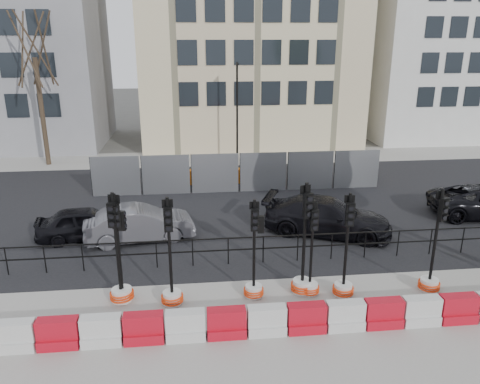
{
  "coord_description": "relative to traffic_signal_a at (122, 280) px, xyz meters",
  "views": [
    {
      "loc": [
        -2.33,
        -13.15,
        7.41
      ],
      "look_at": [
        -0.61,
        3.0,
        2.0
      ],
      "focal_mm": 35.0,
      "sensor_mm": 36.0,
      "label": 1
    }
  ],
  "objects": [
    {
      "name": "road",
      "position": [
        4.48,
        7.77,
        -0.67
      ],
      "size": [
        40.0,
        14.0,
        0.03
      ],
      "primitive_type": "cube",
      "color": "black",
      "rests_on": "ground"
    },
    {
      "name": "traffic_signal_d",
      "position": [
        3.87,
        -0.19,
        0.05
      ],
      "size": [
        0.61,
        0.61,
        3.08
      ],
      "rotation": [
        0.0,
        0.0,
        -0.04
      ],
      "color": "white",
      "rests_on": "ground"
    },
    {
      "name": "ground",
      "position": [
        4.48,
        0.77,
        -0.69
      ],
      "size": [
        120.0,
        120.0,
        0.0
      ],
      "primitive_type": "plane",
      "color": "#51514C",
      "rests_on": "ground"
    },
    {
      "name": "building_grey",
      "position": [
        -9.52,
        22.75,
        6.31
      ],
      "size": [
        11.0,
        9.06,
        14.0
      ],
      "color": "gray",
      "rests_on": "ground"
    },
    {
      "name": "traffic_signal_h",
      "position": [
        9.25,
        -0.41,
        -0.01
      ],
      "size": [
        0.65,
        0.65,
        3.3
      ],
      "rotation": [
        0.0,
        0.0,
        0.33
      ],
      "color": "white",
      "rests_on": "ground"
    },
    {
      "name": "traffic_signal_f",
      "position": [
        5.37,
        -0.11,
        0.15
      ],
      "size": [
        0.69,
        0.69,
        3.5
      ],
      "rotation": [
        0.0,
        0.0,
        0.25
      ],
      "color": "white",
      "rests_on": "ground"
    },
    {
      "name": "traffic_signal_b",
      "position": [
        -0.03,
        -0.04,
        0.12
      ],
      "size": [
        0.67,
        0.67,
        3.38
      ],
      "rotation": [
        0.0,
        0.0,
        -0.19
      ],
      "color": "white",
      "rests_on": "ground"
    },
    {
      "name": "lamp_post_far",
      "position": [
        4.98,
        15.75,
        2.53
      ],
      "size": [
        0.12,
        0.56,
        6.0
      ],
      "color": "black",
      "rests_on": "ground"
    },
    {
      "name": "heras_fencing",
      "position": [
        4.47,
        10.57,
        -0.01
      ],
      "size": [
        14.33,
        1.72,
        2.0
      ],
      "color": "gray",
      "rests_on": "ground"
    },
    {
      "name": "sidewalk_far",
      "position": [
        4.48,
        16.77,
        -0.68
      ],
      "size": [
        40.0,
        4.0,
        0.02
      ],
      "primitive_type": "cube",
      "color": "gray",
      "rests_on": "ground"
    },
    {
      "name": "traffic_signal_g",
      "position": [
        6.54,
        -0.41,
        -0.02
      ],
      "size": [
        0.64,
        0.64,
        3.25
      ],
      "rotation": [
        0.0,
        0.0,
        -0.1
      ],
      "color": "white",
      "rests_on": "ground"
    },
    {
      "name": "traffic_signal_c",
      "position": [
        1.45,
        -0.34,
        -0.01
      ],
      "size": [
        0.65,
        0.65,
        3.3
      ],
      "rotation": [
        0.0,
        0.0,
        0.05
      ],
      "color": "white",
      "rests_on": "ground"
    },
    {
      "name": "sidewalk_near",
      "position": [
        4.48,
        -2.23,
        -0.68
      ],
      "size": [
        40.0,
        6.0,
        0.02
      ],
      "primitive_type": "cube",
      "color": "gray",
      "rests_on": "ground"
    },
    {
      "name": "building_cream",
      "position": [
        6.48,
        22.75,
        8.31
      ],
      "size": [
        15.0,
        10.06,
        18.0
      ],
      "color": "beige",
      "rests_on": "ground"
    },
    {
      "name": "kerb_railing",
      "position": [
        4.48,
        1.97,
        -0.0
      ],
      "size": [
        18.0,
        0.04,
        1.0
      ],
      "color": "black",
      "rests_on": "ground"
    },
    {
      "name": "car_a",
      "position": [
        -1.97,
        4.78,
        -0.06
      ],
      "size": [
        2.67,
        4.15,
        1.25
      ],
      "primitive_type": "imported",
      "rotation": [
        0.0,
        0.0,
        1.74
      ],
      "color": "black",
      "rests_on": "ground"
    },
    {
      "name": "traffic_signal_a",
      "position": [
        0.0,
        0.0,
        0.0
      ],
      "size": [
        0.66,
        0.66,
        3.33
      ],
      "rotation": [
        0.0,
        0.0,
        0.19
      ],
      "color": "white",
      "rests_on": "ground"
    },
    {
      "name": "barrier_row",
      "position": [
        4.48,
        -2.03,
        -0.32
      ],
      "size": [
        16.75,
        0.5,
        0.8
      ],
      "color": "red",
      "rests_on": "ground"
    },
    {
      "name": "car_c",
      "position": [
        7.36,
        4.22,
        0.03
      ],
      "size": [
        5.57,
        6.41,
        1.44
      ],
      "primitive_type": "imported",
      "rotation": [
        0.0,
        0.0,
        1.17
      ],
      "color": "black",
      "rests_on": "ground"
    },
    {
      "name": "car_b",
      "position": [
        0.1,
        4.37,
        -0.01
      ],
      "size": [
        2.85,
        4.59,
        1.35
      ],
      "primitive_type": "imported",
      "rotation": [
        0.0,
        0.0,
        1.75
      ],
      "color": "#525258",
      "rests_on": "ground"
    },
    {
      "name": "tree_bare_far",
      "position": [
        -6.52,
        16.27,
        5.97
      ],
      "size": [
        2.0,
        2.0,
        9.0
      ],
      "color": "#473828",
      "rests_on": "ground"
    },
    {
      "name": "traffic_signal_e",
      "position": [
        5.56,
        -0.22,
        -0.07
      ],
      "size": [
        0.59,
        0.59,
        3.0
      ],
      "rotation": [
        0.0,
        0.0,
        0.06
      ],
      "color": "white",
      "rests_on": "ground"
    },
    {
      "name": "building_white",
      "position": [
        21.48,
        22.75,
        7.31
      ],
      "size": [
        12.0,
        9.06,
        16.0
      ],
      "color": "silver",
      "rests_on": "ground"
    }
  ]
}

